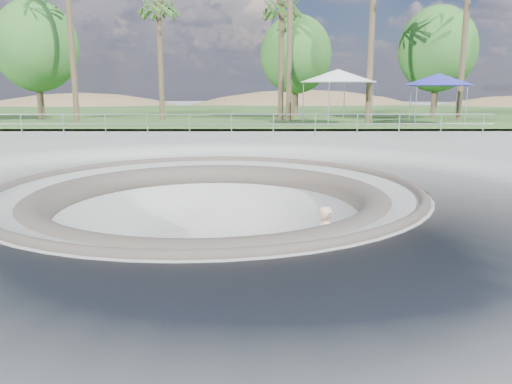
# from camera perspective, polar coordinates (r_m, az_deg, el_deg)

# --- Properties ---
(ground) EXTENTS (180.00, 180.00, 0.00)m
(ground) POSITION_cam_1_polar(r_m,az_deg,el_deg) (12.16, -5.44, 0.44)
(ground) COLOR #9C9B97
(ground) RESTS_ON ground
(skate_bowl) EXTENTS (14.00, 14.00, 4.10)m
(skate_bowl) POSITION_cam_1_polar(r_m,az_deg,el_deg) (12.64, -5.28, -7.72)
(skate_bowl) COLOR #9C9B97
(skate_bowl) RESTS_ON ground
(grass_strip) EXTENTS (180.00, 36.00, 0.12)m
(grass_strip) POSITION_cam_1_polar(r_m,az_deg,el_deg) (45.93, -1.52, 9.08)
(grass_strip) COLOR #2E4F1F
(grass_strip) RESTS_ON ground
(distant_hills) EXTENTS (103.20, 45.00, 28.60)m
(distant_hills) POSITION_cam_1_polar(r_m,az_deg,el_deg) (69.73, 2.09, 4.02)
(distant_hills) COLOR brown
(distant_hills) RESTS_ON ground
(safety_railing) EXTENTS (25.00, 0.06, 1.03)m
(safety_railing) POSITION_cam_1_polar(r_m,az_deg,el_deg) (23.95, -2.83, 7.72)
(safety_railing) COLOR gray
(safety_railing) RESTS_ON ground
(skateboard) EXTENTS (0.84, 0.52, 0.08)m
(skateboard) POSITION_cam_1_polar(r_m,az_deg,el_deg) (11.47, 7.88, -9.88)
(skateboard) COLOR brown
(skateboard) RESTS_ON ground
(skater) EXTENTS (0.52, 0.68, 1.67)m
(skater) POSITION_cam_1_polar(r_m,az_deg,el_deg) (11.19, 8.01, -5.81)
(skater) COLOR #E0B191
(skater) RESTS_ON skateboard
(canopy_white) EXTENTS (5.86, 5.86, 3.22)m
(canopy_white) POSITION_cam_1_polar(r_m,az_deg,el_deg) (31.18, 9.33, 12.96)
(canopy_white) COLOR gray
(canopy_white) RESTS_ON ground
(canopy_blue) EXTENTS (5.79, 5.79, 2.97)m
(canopy_blue) POSITION_cam_1_polar(r_m,az_deg,el_deg) (32.51, 20.14, 11.97)
(canopy_blue) COLOR gray
(canopy_blue) RESTS_ON ground
(palm_b) EXTENTS (2.60, 2.60, 8.57)m
(palm_b) POSITION_cam_1_polar(r_m,az_deg,el_deg) (35.17, -11.09, 19.92)
(palm_b) COLOR brown
(palm_b) RESTS_ON ground
(palm_d) EXTENTS (2.60, 2.60, 8.53)m
(palm_d) POSITION_cam_1_polar(r_m,az_deg,el_deg) (34.69, 2.96, 20.17)
(palm_d) COLOR brown
(palm_d) RESTS_ON ground
(bushy_tree_left) EXTENTS (5.57, 5.07, 8.04)m
(bushy_tree_left) POSITION_cam_1_polar(r_m,az_deg,el_deg) (37.86, -23.86, 15.01)
(bushy_tree_left) COLOR brown
(bushy_tree_left) RESTS_ON ground
(bushy_tree_mid) EXTENTS (5.13, 4.66, 7.40)m
(bushy_tree_mid) POSITION_cam_1_polar(r_m,az_deg,el_deg) (37.45, 4.59, 15.38)
(bushy_tree_mid) COLOR brown
(bushy_tree_mid) RESTS_ON ground
(bushy_tree_right) EXTENTS (5.48, 4.98, 7.90)m
(bushy_tree_right) POSITION_cam_1_polar(r_m,az_deg,el_deg) (38.73, 20.06, 15.07)
(bushy_tree_right) COLOR brown
(bushy_tree_right) RESTS_ON ground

